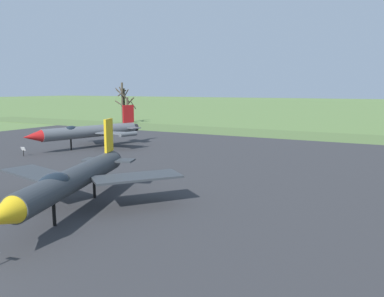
# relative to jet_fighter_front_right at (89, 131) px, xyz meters

# --- Properties ---
(asphalt_apron) EXTENTS (93.28, 63.64, 0.05)m
(asphalt_apron) POSITION_rel_jet_fighter_front_right_xyz_m (19.42, -11.61, -2.15)
(asphalt_apron) COLOR #333335
(asphalt_apron) RESTS_ON ground
(grass_verge_strip) EXTENTS (153.28, 12.00, 0.06)m
(grass_verge_strip) POSITION_rel_jet_fighter_front_right_xyz_m (19.42, 26.21, -2.15)
(grass_verge_strip) COLOR #57723C
(grass_verge_strip) RESTS_ON ground
(jet_fighter_front_right) EXTENTS (10.72, 15.47, 5.29)m
(jet_fighter_front_right) POSITION_rel_jet_fighter_front_right_xyz_m (0.00, 0.00, 0.00)
(jet_fighter_front_right) COLOR #565B60
(jet_fighter_front_right) RESTS_ON ground
(info_placard_front_right) EXTENTS (0.59, 0.29, 1.08)m
(info_placard_front_right) POSITION_rel_jet_fighter_front_right_xyz_m (-2.26, -7.99, -1.50)
(info_placard_front_right) COLOR black
(info_placard_front_right) RESTS_ON ground
(jet_fighter_rear_left) EXTENTS (12.12, 14.76, 5.27)m
(jet_fighter_rear_left) POSITION_rel_jet_fighter_front_right_xyz_m (17.16, -19.96, -0.07)
(jet_fighter_rear_left) COLOR #33383D
(jet_fighter_rear_left) RESTS_ON ground
(bare_tree_far_left) EXTENTS (2.77, 2.46, 7.88)m
(bare_tree_far_left) POSITION_rel_jet_fighter_front_right_xyz_m (-19.01, 31.67, 2.02)
(bare_tree_far_left) COLOR #42382D
(bare_tree_far_left) RESTS_ON ground
(bare_tree_left_of_center) EXTENTS (2.57, 2.68, 8.78)m
(bare_tree_left_of_center) POSITION_rel_jet_fighter_front_right_xyz_m (-19.01, 31.09, 2.52)
(bare_tree_left_of_center) COLOR #42382D
(bare_tree_left_of_center) RESTS_ON ground
(bare_tree_center) EXTENTS (2.53, 2.71, 5.67)m
(bare_tree_center) POSITION_rel_jet_fighter_front_right_xyz_m (-17.09, 30.68, 0.97)
(bare_tree_center) COLOR #42382D
(bare_tree_center) RESTS_ON ground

